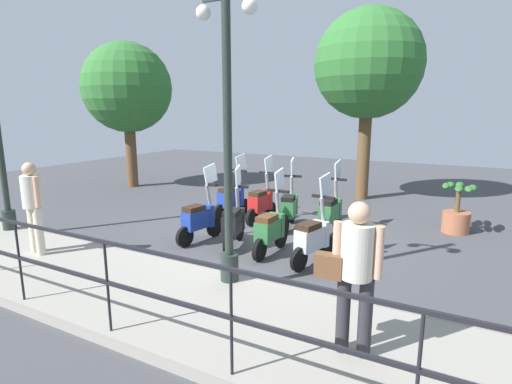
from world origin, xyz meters
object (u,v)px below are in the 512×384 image
Objects in this scene: lamp_post_near at (228,153)px; scooter_near_0 at (313,237)px; scooter_far_0 at (331,211)px; scooter_far_1 at (289,207)px; tree_distant at (368,65)px; pedestrian_with_bag at (354,267)px; scooter_near_3 at (200,218)px; scooter_near_1 at (271,228)px; potted_palm at (457,212)px; scooter_near_2 at (234,222)px; scooter_far_2 at (261,202)px; tree_large at (127,88)px; pedestrian_distant at (33,201)px; scooter_far_3 at (232,198)px.

lamp_post_near is 2.27m from scooter_near_0.
scooter_far_1 is at bearing 97.28° from scooter_far_0.
tree_distant is 3.48× the size of scooter_far_1.
pedestrian_with_bag is 4.52m from scooter_near_3.
scooter_near_1 is at bearing 164.95° from scooter_far_0.
lamp_post_near reaches higher than scooter_far_1.
potted_palm is 0.69× the size of scooter_near_2.
scooter_near_0 and scooter_far_0 have the same top height.
pedestrian_with_bag is 5.50m from scooter_far_2.
scooter_far_2 reaches higher than potted_palm.
scooter_near_3 is at bearing 171.90° from scooter_far_2.
lamp_post_near is at bearing 175.46° from scooter_far_0.
tree_large is 3.10× the size of scooter_far_1.
pedestrian_with_bag is at bearing 172.14° from potted_palm.
pedestrian_with_bag is 2.83m from scooter_near_0.
scooter_near_1 is (1.62, 0.13, -1.53)m from lamp_post_near.
scooter_near_0 is at bearing -159.75° from scooter_far_1.
scooter_far_2 is at bearing 107.12° from potted_palm.
scooter_near_2 is (2.27, -2.59, -0.60)m from pedestrian_distant.
scooter_near_0 is at bearing 125.96° from pedestrian_distant.
scooter_near_1 is (-3.07, 2.93, 0.04)m from potted_palm.
scooter_near_0 and scooter_near_1 have the same top height.
lamp_post_near is 2.74× the size of scooter_near_3.
scooter_far_0 is at bearing -99.68° from scooter_far_1.
scooter_near_0 is at bearing -115.53° from tree_large.
scooter_near_2 is at bearing 168.28° from tree_distant.
scooter_far_2 is at bearing 90.66° from scooter_far_0.
pedestrian_distant is at bearing 173.78° from scooter_far_3.
scooter_near_2 is 1.00× the size of scooter_far_1.
scooter_near_0 is 0.86m from scooter_near_1.
tree_distant reaches higher than scooter_far_3.
pedestrian_distant is at bearing 129.99° from scooter_near_0.
pedestrian_with_bag is at bearing -138.28° from scooter_far_2.
scooter_near_1 is 1.00× the size of scooter_far_2.
tree_large is at bearing 52.75° from pedestrian_with_bag.
scooter_near_3 and scooter_far_2 have the same top height.
scooter_far_3 is at bearing 31.05° from lamp_post_near.
pedestrian_distant reaches higher than scooter_far_1.
scooter_near_3 is at bearing 52.70° from pedestrian_with_bag.
tree_large is 3.10× the size of scooter_near_3.
potted_palm is 4.81m from scooter_near_2.
tree_distant is at bearing 18.66° from scooter_near_0.
pedestrian_distant is at bearing 149.81° from scooter_near_3.
scooter_far_1 is 1.00× the size of scooter_far_3.
scooter_near_0 is 3.41m from scooter_far_3.
scooter_far_3 is (1.83, 1.95, 0.00)m from scooter_near_1.
scooter_far_2 is at bearing 34.08° from scooter_near_1.
scooter_near_2 is at bearing -164.65° from scooter_far_2.
scooter_far_1 is at bearing 8.37° from lamp_post_near.
pedestrian_with_bag is at bearing -167.18° from tree_distant.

